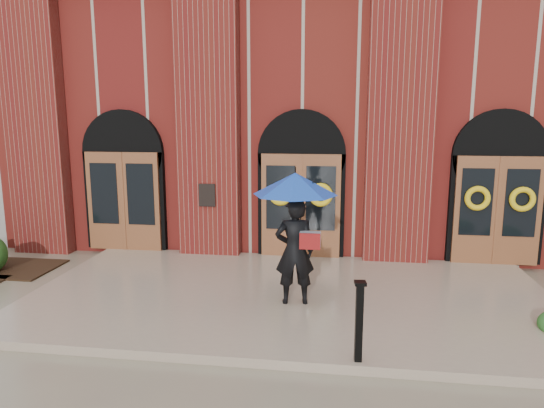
# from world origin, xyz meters

# --- Properties ---
(ground) EXTENTS (90.00, 90.00, 0.00)m
(ground) POSITION_xyz_m (0.00, 0.00, 0.00)
(ground) COLOR gray
(ground) RESTS_ON ground
(landing) EXTENTS (10.00, 5.30, 0.15)m
(landing) POSITION_xyz_m (0.00, 0.15, 0.07)
(landing) COLOR tan
(landing) RESTS_ON ground
(church_building) EXTENTS (16.20, 12.53, 7.00)m
(church_building) POSITION_xyz_m (0.00, 8.78, 3.50)
(church_building) COLOR #5E1B14
(church_building) RESTS_ON ground
(man_with_umbrella) EXTENTS (1.74, 1.74, 2.41)m
(man_with_umbrella) POSITION_xyz_m (0.14, -0.32, 1.83)
(man_with_umbrella) COLOR black
(man_with_umbrella) RESTS_ON landing
(metal_post) EXTENTS (0.17, 0.17, 1.16)m
(metal_post) POSITION_xyz_m (1.22, -2.35, 0.76)
(metal_post) COLOR black
(metal_post) RESTS_ON landing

